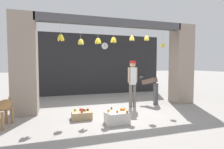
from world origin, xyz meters
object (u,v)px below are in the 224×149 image
(shopkeeper, at_px, (133,80))
(worker_stooping, at_px, (151,86))
(fruit_crate_oranges, at_px, (117,117))
(wall_clock, at_px, (105,46))
(fruit_crate_apples, at_px, (82,115))
(water_bottle, at_px, (111,113))
(dog, at_px, (3,107))

(shopkeeper, xyz_separation_m, worker_stooping, (0.88, 0.30, -0.26))
(worker_stooping, bearing_deg, fruit_crate_oranges, -169.43)
(fruit_crate_oranges, bearing_deg, wall_clock, 79.23)
(fruit_crate_apples, bearing_deg, fruit_crate_oranges, -37.51)
(worker_stooping, relative_size, fruit_crate_oranges, 1.71)
(fruit_crate_oranges, xyz_separation_m, fruit_crate_apples, (-0.80, 0.62, -0.04))
(worker_stooping, xyz_separation_m, wall_clock, (-1.09, 2.65, 1.72))
(fruit_crate_oranges, bearing_deg, worker_stooping, 41.92)
(worker_stooping, height_order, wall_clock, wall_clock)
(fruit_crate_apples, relative_size, water_bottle, 1.79)
(fruit_crate_apples, bearing_deg, water_bottle, -11.00)
(dog, xyz_separation_m, fruit_crate_oranges, (2.63, -0.51, -0.33))
(worker_stooping, height_order, water_bottle, worker_stooping)
(shopkeeper, bearing_deg, fruit_crate_apples, 24.60)
(water_bottle, bearing_deg, dog, 178.88)
(water_bottle, relative_size, wall_clock, 0.85)
(fruit_crate_apples, bearing_deg, dog, -176.77)
(fruit_crate_apples, height_order, wall_clock, wall_clock)
(fruit_crate_oranges, height_order, water_bottle, fruit_crate_oranges)
(water_bottle, xyz_separation_m, wall_clock, (0.84, 3.92, 2.25))
(dog, relative_size, wall_clock, 2.54)
(fruit_crate_oranges, distance_m, fruit_crate_apples, 1.01)
(dog, xyz_separation_m, worker_stooping, (4.56, 1.21, 0.19))
(dog, distance_m, shopkeeper, 3.82)
(shopkeeper, xyz_separation_m, fruit_crate_apples, (-1.85, -0.81, -0.82))
(dog, relative_size, shopkeeper, 0.55)
(shopkeeper, xyz_separation_m, wall_clock, (-0.21, 2.95, 1.45))
(shopkeeper, xyz_separation_m, fruit_crate_oranges, (-1.04, -1.43, -0.79))
(worker_stooping, distance_m, wall_clock, 3.34)
(worker_stooping, relative_size, wall_clock, 2.90)
(dog, relative_size, water_bottle, 2.99)
(wall_clock, bearing_deg, worker_stooping, -67.64)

